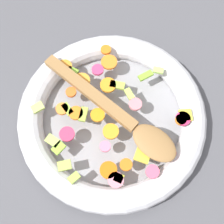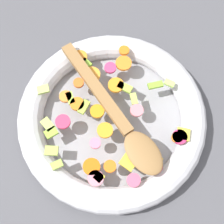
# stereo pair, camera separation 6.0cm
# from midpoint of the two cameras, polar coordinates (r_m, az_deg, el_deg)

# --- Properties ---
(ground_plane) EXTENTS (4.00, 4.00, 0.00)m
(ground_plane) POSITION_cam_midpoint_polar(r_m,az_deg,el_deg) (0.65, 2.63, -1.95)
(ground_plane) COLOR #4C4C51
(skillet) EXTENTS (0.38, 0.38, 0.05)m
(skillet) POSITION_cam_midpoint_polar(r_m,az_deg,el_deg) (0.63, 2.72, -1.28)
(skillet) COLOR gray
(skillet) RESTS_ON ground_plane
(chopped_vegetables) EXTENTS (0.31, 0.30, 0.01)m
(chopped_vegetables) POSITION_cam_midpoint_polar(r_m,az_deg,el_deg) (0.59, 1.87, -0.70)
(chopped_vegetables) COLOR orange
(chopped_vegetables) RESTS_ON skillet
(wooden_spoon) EXTENTS (0.27, 0.22, 0.01)m
(wooden_spoon) POSITION_cam_midpoint_polar(r_m,az_deg,el_deg) (0.58, 4.23, -1.70)
(wooden_spoon) COLOR olive
(wooden_spoon) RESTS_ON chopped_vegetables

